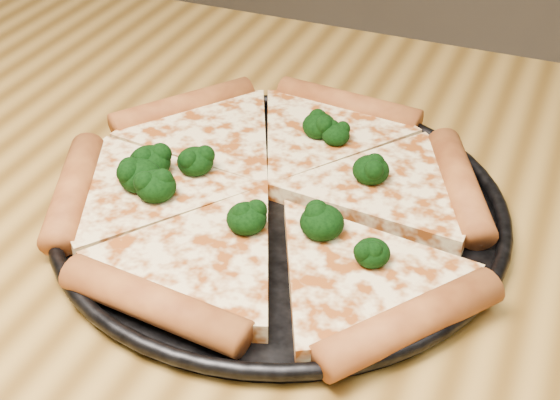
% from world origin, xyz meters
% --- Properties ---
extents(dining_table, '(1.20, 0.90, 0.75)m').
position_xyz_m(dining_table, '(0.00, 0.00, 0.66)').
color(dining_table, olive).
rests_on(dining_table, ground).
extents(pizza_pan, '(0.36, 0.36, 0.02)m').
position_xyz_m(pizza_pan, '(0.07, 0.08, 0.76)').
color(pizza_pan, black).
rests_on(pizza_pan, dining_table).
extents(pizza, '(0.38, 0.35, 0.03)m').
position_xyz_m(pizza, '(0.06, 0.09, 0.77)').
color(pizza, '#FFE39C').
rests_on(pizza, pizza_pan).
extents(broccoli_florets, '(0.23, 0.18, 0.03)m').
position_xyz_m(broccoli_florets, '(0.04, 0.08, 0.78)').
color(broccoli_florets, black).
rests_on(broccoli_florets, pizza).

